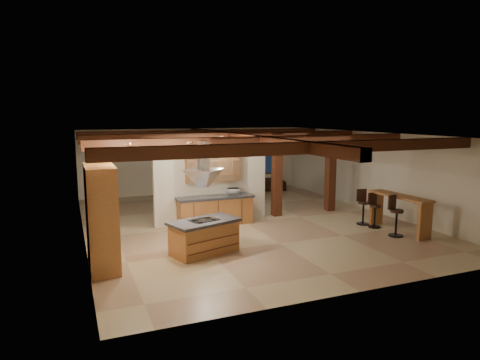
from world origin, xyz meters
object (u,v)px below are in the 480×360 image
Objects in this scene: sofa at (262,184)px; bar_counter at (399,207)px; kitchen_island at (204,236)px; dining_table at (220,196)px.

bar_counter is at bearing 106.96° from sofa.
kitchen_island is 0.93× the size of sofa.
dining_table reaches higher than sofa.
dining_table is 6.95m from bar_counter.
bar_counter reaches higher than sofa.
kitchen_island is 6.08m from dining_table.
sofa is at bearing 55.98° from kitchen_island.
kitchen_island is 1.03× the size of dining_table.
dining_table is 0.90× the size of sofa.
kitchen_island is at bearing 177.58° from bar_counter.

